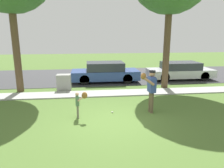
{
  "coord_description": "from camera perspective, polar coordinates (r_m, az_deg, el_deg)",
  "views": [
    {
      "loc": [
        -0.86,
        -7.37,
        3.22
      ],
      "look_at": [
        0.23,
        1.73,
        1.0
      ],
      "focal_mm": 33.53,
      "sensor_mm": 36.0,
      "label": 1
    }
  ],
  "objects": [
    {
      "name": "utility_cabinet",
      "position": [
        12.37,
        -12.96,
        0.41
      ],
      "size": [
        0.79,
        0.55,
        0.94
      ],
      "primitive_type": "cube",
      "color": "gray",
      "rests_on": "ground"
    },
    {
      "name": "person_child",
      "position": [
        8.17,
        -8.91,
        -4.59
      ],
      "size": [
        0.48,
        0.39,
        1.07
      ],
      "rotation": [
        0.0,
        0.0,
        0.07
      ],
      "color": "#6B6656",
      "rests_on": "ground"
    },
    {
      "name": "ground_plane",
      "position": [
        11.37,
        -2.2,
        -2.85
      ],
      "size": [
        48.0,
        48.0,
        0.0
      ],
      "primitive_type": "plane",
      "color": "#4C6B2D"
    },
    {
      "name": "baseball",
      "position": [
        8.78,
        0.08,
        -7.64
      ],
      "size": [
        0.07,
        0.07,
        0.07
      ],
      "primitive_type": "sphere",
      "color": "white",
      "rests_on": "ground"
    },
    {
      "name": "sidewalk_strip",
      "position": [
        11.46,
        -2.24,
        -2.56
      ],
      "size": [
        36.0,
        1.2,
        0.06
      ],
      "primitive_type": "cube",
      "color": "#A3A39E",
      "rests_on": "ground"
    },
    {
      "name": "road_surface",
      "position": [
        16.32,
        -3.66,
        2.23
      ],
      "size": [
        36.0,
        6.8,
        0.02
      ],
      "primitive_type": "cube",
      "color": "#38383A",
      "rests_on": "ground"
    },
    {
      "name": "parked_wagon_blue",
      "position": [
        14.23,
        -1.88,
        3.24
      ],
      "size": [
        4.5,
        1.8,
        1.33
      ],
      "color": "#2D478C",
      "rests_on": "road_surface"
    },
    {
      "name": "parked_sedan_silver",
      "position": [
        15.8,
        18.07,
        3.46
      ],
      "size": [
        4.6,
        1.8,
        1.23
      ],
      "color": "silver",
      "rests_on": "road_surface"
    },
    {
      "name": "person_adult",
      "position": [
        8.66,
        10.58,
        -0.78
      ],
      "size": [
        0.7,
        0.69,
        1.77
      ],
      "rotation": [
        0.0,
        0.0,
        -3.07
      ],
      "color": "brown",
      "rests_on": "ground"
    }
  ]
}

